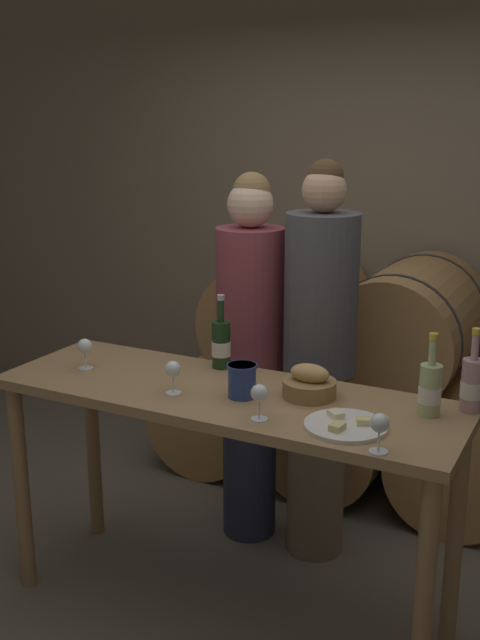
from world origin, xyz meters
name	(u,v)px	position (x,y,z in m)	size (l,w,h in m)	color
ground_plane	(227,608)	(0.00, 0.00, 0.00)	(10.00, 10.00, 0.00)	#665E51
stone_wall_back	(385,182)	(0.00, 1.98, 1.60)	(10.00, 0.12, 3.20)	#7F705B
barrel_stack	(344,380)	(0.00, 1.38, 0.56)	(2.04, 0.95, 1.25)	#A87A47
tasting_table	(226,426)	(0.00, 0.00, 0.81)	(1.81, 0.60, 0.96)	#99754C
person_left	(250,355)	(-0.19, 0.59, 0.90)	(0.31, 0.31, 1.73)	#2D334C
person_right	(319,361)	(0.15, 0.59, 0.93)	(0.32, 0.32, 1.80)	#756651
wine_bottle_red	(221,344)	(-0.15, 0.24, 1.06)	(0.08, 0.08, 0.31)	#193819
wine_bottle_white	(430,389)	(0.74, 0.11, 1.05)	(0.08, 0.08, 0.30)	#ADBC7F
wine_bottle_rose	(472,384)	(0.86, 0.22, 1.06)	(0.08, 0.08, 0.30)	#BC8E93
blue_crock	(242,379)	(0.08, -0.03, 1.03)	(0.11, 0.11, 0.13)	navy
bread_basket	(309,384)	(0.31, 0.09, 1.01)	(0.20, 0.20, 0.13)	olive
cheese_plate	(346,425)	(0.52, -0.12, 0.97)	(0.28, 0.28, 0.04)	white
wine_glass_far_left	(85,347)	(-0.64, -0.03, 1.05)	(0.06, 0.06, 0.13)	white
wine_glass_left	(173,370)	(-0.16, -0.11, 1.05)	(0.06, 0.06, 0.13)	white
wine_glass_center	(259,395)	(0.24, -0.19, 1.05)	(0.06, 0.06, 0.13)	white
wine_glass_right	(380,425)	(0.68, -0.26, 1.05)	(0.06, 0.06, 0.13)	white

